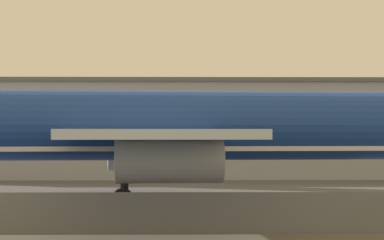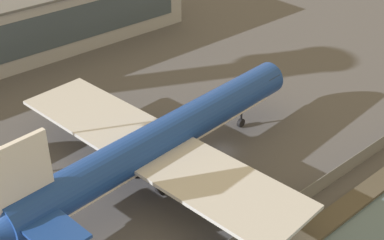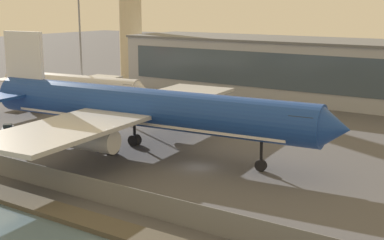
{
  "view_description": "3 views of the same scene",
  "coord_description": "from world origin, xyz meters",
  "px_view_note": "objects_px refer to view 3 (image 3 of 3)",
  "views": [
    {
      "loc": [
        -9.62,
        -66.7,
        5.82
      ],
      "look_at": [
        -8.28,
        -0.47,
        6.78
      ],
      "focal_mm": 85.0,
      "sensor_mm": 36.0,
      "label": 1
    },
    {
      "loc": [
        -47.98,
        -47.54,
        47.41
      ],
      "look_at": [
        -1.82,
        4.84,
        4.15
      ],
      "focal_mm": 50.0,
      "sensor_mm": 36.0,
      "label": 2
    },
    {
      "loc": [
        35.53,
        -54.03,
        20.32
      ],
      "look_at": [
        -9.39,
        12.56,
        2.69
      ],
      "focal_mm": 50.0,
      "sensor_mm": 36.0,
      "label": 3
    }
  ],
  "objects_px": {
    "ops_van": "(41,89)",
    "baggage_tug": "(8,131)",
    "cargo_jet_blue": "(138,108)",
    "passenger_jet_silver": "(68,84)",
    "apron_light_mast_apron_west": "(80,42)"
  },
  "relations": [
    {
      "from": "cargo_jet_blue",
      "to": "baggage_tug",
      "type": "height_order",
      "value": "cargo_jet_blue"
    },
    {
      "from": "cargo_jet_blue",
      "to": "passenger_jet_silver",
      "type": "xyz_separation_m",
      "value": [
        -34.51,
        19.46,
        -1.9
      ]
    },
    {
      "from": "cargo_jet_blue",
      "to": "baggage_tug",
      "type": "relative_size",
      "value": 16.37
    },
    {
      "from": "ops_van",
      "to": "apron_light_mast_apron_west",
      "type": "relative_size",
      "value": 0.24
    },
    {
      "from": "ops_van",
      "to": "apron_light_mast_apron_west",
      "type": "bearing_deg",
      "value": -8.67
    },
    {
      "from": "baggage_tug",
      "to": "ops_van",
      "type": "height_order",
      "value": "ops_van"
    },
    {
      "from": "ops_van",
      "to": "baggage_tug",
      "type": "bearing_deg",
      "value": -47.99
    },
    {
      "from": "baggage_tug",
      "to": "ops_van",
      "type": "xyz_separation_m",
      "value": [
        -26.02,
        28.88,
        0.47
      ]
    },
    {
      "from": "passenger_jet_silver",
      "to": "baggage_tug",
      "type": "bearing_deg",
      "value": -64.05
    },
    {
      "from": "cargo_jet_blue",
      "to": "apron_light_mast_apron_west",
      "type": "xyz_separation_m",
      "value": [
        -33.35,
        22.21,
        6.3
      ]
    },
    {
      "from": "cargo_jet_blue",
      "to": "passenger_jet_silver",
      "type": "bearing_deg",
      "value": 150.58
    },
    {
      "from": "baggage_tug",
      "to": "apron_light_mast_apron_west",
      "type": "relative_size",
      "value": 0.15
    },
    {
      "from": "cargo_jet_blue",
      "to": "passenger_jet_silver",
      "type": "height_order",
      "value": "cargo_jet_blue"
    },
    {
      "from": "baggage_tug",
      "to": "ops_van",
      "type": "distance_m",
      "value": 38.88
    },
    {
      "from": "apron_light_mast_apron_west",
      "to": "baggage_tug",
      "type": "bearing_deg",
      "value": -68.57
    }
  ]
}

